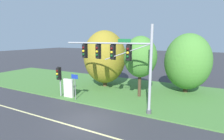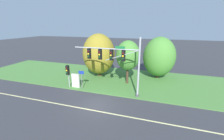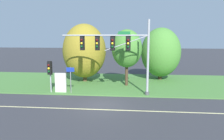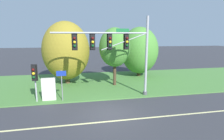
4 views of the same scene
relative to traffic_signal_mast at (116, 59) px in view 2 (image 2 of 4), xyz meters
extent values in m
plane|color=#333338|center=(-1.13, -3.08, -4.47)|extent=(160.00, 160.00, 0.00)
cube|color=beige|center=(-1.13, -4.28, -4.47)|extent=(36.00, 0.16, 0.01)
cube|color=#477A38|center=(-1.13, 5.17, -4.42)|extent=(48.00, 11.50, 0.10)
cylinder|color=#9EA0A5|center=(2.72, 0.01, -0.89)|extent=(0.22, 0.22, 6.96)
cylinder|color=#4C4C51|center=(2.72, 0.01, -4.22)|extent=(0.40, 0.40, 0.30)
cylinder|color=#9EA0A5|center=(-1.27, 0.01, 1.15)|extent=(7.98, 0.14, 0.14)
cylinder|color=#9EA0A5|center=(0.73, 0.01, 0.45)|extent=(4.02, 0.08, 1.48)
cube|color=black|center=(0.89, 0.01, 0.42)|extent=(0.34, 0.28, 1.22)
cube|color=black|center=(0.89, 0.17, 0.42)|extent=(0.46, 0.04, 1.34)
sphere|color=#4C0C0C|center=(0.89, -0.17, 0.72)|extent=(0.22, 0.22, 0.22)
sphere|color=yellow|center=(0.89, -0.17, 0.42)|extent=(0.22, 0.22, 0.22)
sphere|color=#0C4219|center=(0.89, -0.17, 0.12)|extent=(0.22, 0.22, 0.22)
cube|color=black|center=(-0.55, 0.01, 0.42)|extent=(0.34, 0.28, 1.22)
cube|color=black|center=(-0.55, 0.17, 0.42)|extent=(0.46, 0.04, 1.34)
sphere|color=#4C0C0C|center=(-0.55, -0.17, 0.72)|extent=(0.22, 0.22, 0.22)
sphere|color=yellow|center=(-0.55, -0.17, 0.42)|extent=(0.22, 0.22, 0.22)
sphere|color=#0C4219|center=(-0.55, -0.17, 0.12)|extent=(0.22, 0.22, 0.22)
cube|color=black|center=(-1.99, 0.01, 0.42)|extent=(0.34, 0.28, 1.22)
cube|color=black|center=(-1.99, 0.17, 0.42)|extent=(0.46, 0.04, 1.34)
sphere|color=#4C0C0C|center=(-1.99, -0.17, 0.72)|extent=(0.22, 0.22, 0.22)
sphere|color=yellow|center=(-1.99, -0.17, 0.42)|extent=(0.22, 0.22, 0.22)
sphere|color=#0C4219|center=(-1.99, -0.17, 0.12)|extent=(0.22, 0.22, 0.22)
cube|color=black|center=(-3.42, 0.01, 0.42)|extent=(0.34, 0.28, 1.22)
cube|color=black|center=(-3.42, 0.17, 0.42)|extent=(0.46, 0.04, 1.34)
sphere|color=#4C0C0C|center=(-3.42, -0.17, 0.72)|extent=(0.22, 0.22, 0.22)
sphere|color=yellow|center=(-3.42, -0.17, 0.42)|extent=(0.22, 0.22, 0.22)
sphere|color=#0C4219|center=(-3.42, -0.17, 0.12)|extent=(0.22, 0.22, 0.22)
cube|color=#196B33|center=(0.53, -0.04, 1.37)|extent=(1.10, 0.04, 0.28)
cylinder|color=#9EA0A5|center=(-6.63, 0.06, -2.89)|extent=(0.12, 0.12, 2.97)
cube|color=black|center=(-6.63, -0.14, -1.96)|extent=(0.34, 0.28, 1.22)
cube|color=black|center=(-6.63, 0.02, -1.96)|extent=(0.46, 0.04, 1.34)
sphere|color=#4C0C0C|center=(-6.63, -0.31, -1.66)|extent=(0.22, 0.22, 0.22)
sphere|color=yellow|center=(-6.63, -0.31, -1.96)|extent=(0.22, 0.22, 0.22)
sphere|color=#0C4219|center=(-6.63, -0.31, -2.26)|extent=(0.22, 0.22, 0.22)
cylinder|color=slate|center=(-4.58, -0.11, -3.09)|extent=(0.08, 0.08, 2.56)
cube|color=#193399|center=(-4.58, -0.14, -2.07)|extent=(0.77, 0.03, 0.41)
cylinder|color=#4C3823|center=(-4.46, 5.55, -3.24)|extent=(0.51, 0.51, 2.27)
ellipsoid|color=olive|center=(-4.46, 5.55, -0.68)|extent=(5.14, 5.14, 6.43)
cylinder|color=#423021|center=(0.66, 3.75, -2.77)|extent=(0.33, 0.33, 3.20)
ellipsoid|color=#478433|center=(0.66, 3.75, -0.26)|extent=(3.31, 3.31, 4.14)
cylinder|color=#423021|center=(4.79, 7.53, -3.33)|extent=(0.49, 0.49, 2.09)
ellipsoid|color=#478433|center=(4.79, 7.53, -0.94)|extent=(4.88, 4.88, 6.10)
cube|color=beige|center=(-5.66, 0.17, -3.42)|extent=(1.10, 0.24, 1.90)
cube|color=#4C4C51|center=(-6.06, 0.17, -4.32)|extent=(0.10, 0.20, 0.10)
cube|color=#4C4C51|center=(-5.26, 0.17, -4.32)|extent=(0.10, 0.20, 0.10)
camera|label=1|loc=(6.13, -13.03, 1.53)|focal=28.00mm
camera|label=2|loc=(4.82, -16.33, 3.86)|focal=24.00mm
camera|label=3|loc=(1.36, -20.15, 1.16)|focal=35.00mm
camera|label=4|loc=(-3.19, -14.44, 0.86)|focal=28.00mm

